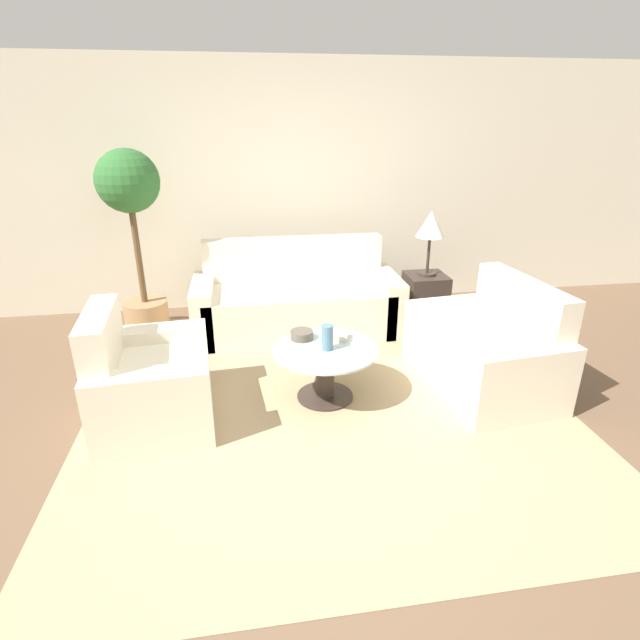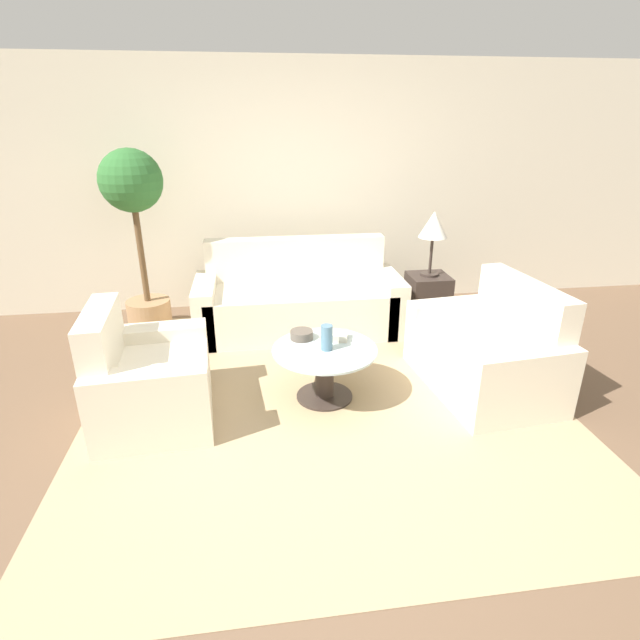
{
  "view_description": "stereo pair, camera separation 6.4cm",
  "coord_description": "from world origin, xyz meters",
  "px_view_note": "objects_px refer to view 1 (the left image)",
  "views": [
    {
      "loc": [
        -0.45,
        -2.72,
        2.04
      ],
      "look_at": [
        0.11,
        0.85,
        0.55
      ],
      "focal_mm": 28.0,
      "sensor_mm": 36.0,
      "label": 1
    },
    {
      "loc": [
        -0.39,
        -2.73,
        2.04
      ],
      "look_at": [
        0.11,
        0.85,
        0.55
      ],
      "focal_mm": 28.0,
      "sensor_mm": 36.0,
      "label": 2
    }
  ],
  "objects_px": {
    "vase": "(327,337)",
    "book_stack": "(334,336)",
    "armchair": "(145,384)",
    "coffee_table": "(325,366)",
    "table_lamp": "(431,226)",
    "potted_plant": "(132,215)",
    "loveseat": "(490,352)",
    "bowl": "(302,335)",
    "sofa_main": "(296,301)"
  },
  "relations": [
    {
      "from": "vase",
      "to": "book_stack",
      "type": "bearing_deg",
      "value": 64.48
    },
    {
      "from": "armchair",
      "to": "book_stack",
      "type": "relative_size",
      "value": 4.23
    },
    {
      "from": "coffee_table",
      "to": "table_lamp",
      "type": "relative_size",
      "value": 1.22
    },
    {
      "from": "potted_plant",
      "to": "loveseat",
      "type": "bearing_deg",
      "value": -28.64
    },
    {
      "from": "coffee_table",
      "to": "bowl",
      "type": "xyz_separation_m",
      "value": [
        -0.15,
        0.2,
        0.18
      ]
    },
    {
      "from": "coffee_table",
      "to": "table_lamp",
      "type": "bearing_deg",
      "value": 46.36
    },
    {
      "from": "sofa_main",
      "to": "table_lamp",
      "type": "bearing_deg",
      "value": -2.79
    },
    {
      "from": "sofa_main",
      "to": "potted_plant",
      "type": "bearing_deg",
      "value": 173.12
    },
    {
      "from": "book_stack",
      "to": "potted_plant",
      "type": "bearing_deg",
      "value": 151.97
    },
    {
      "from": "vase",
      "to": "table_lamp",
      "type": "bearing_deg",
      "value": 46.97
    },
    {
      "from": "vase",
      "to": "book_stack",
      "type": "height_order",
      "value": "vase"
    },
    {
      "from": "armchair",
      "to": "table_lamp",
      "type": "relative_size",
      "value": 1.54
    },
    {
      "from": "potted_plant",
      "to": "book_stack",
      "type": "height_order",
      "value": "potted_plant"
    },
    {
      "from": "armchair",
      "to": "coffee_table",
      "type": "height_order",
      "value": "armchair"
    },
    {
      "from": "coffee_table",
      "to": "bowl",
      "type": "height_order",
      "value": "bowl"
    },
    {
      "from": "armchair",
      "to": "table_lamp",
      "type": "xyz_separation_m",
      "value": [
        2.58,
        1.43,
        0.74
      ]
    },
    {
      "from": "table_lamp",
      "to": "vase",
      "type": "height_order",
      "value": "table_lamp"
    },
    {
      "from": "coffee_table",
      "to": "loveseat",
      "type": "bearing_deg",
      "value": 0.2
    },
    {
      "from": "sofa_main",
      "to": "coffee_table",
      "type": "distance_m",
      "value": 1.41
    },
    {
      "from": "armchair",
      "to": "vase",
      "type": "height_order",
      "value": "armchair"
    },
    {
      "from": "armchair",
      "to": "bowl",
      "type": "height_order",
      "value": "armchair"
    },
    {
      "from": "loveseat",
      "to": "book_stack",
      "type": "bearing_deg",
      "value": -102.9
    },
    {
      "from": "table_lamp",
      "to": "bowl",
      "type": "height_order",
      "value": "table_lamp"
    },
    {
      "from": "potted_plant",
      "to": "book_stack",
      "type": "bearing_deg",
      "value": -40.74
    },
    {
      "from": "coffee_table",
      "to": "book_stack",
      "type": "height_order",
      "value": "book_stack"
    },
    {
      "from": "loveseat",
      "to": "potted_plant",
      "type": "distance_m",
      "value": 3.42
    },
    {
      "from": "vase",
      "to": "bowl",
      "type": "relative_size",
      "value": 1.08
    },
    {
      "from": "armchair",
      "to": "bowl",
      "type": "distance_m",
      "value": 1.2
    },
    {
      "from": "loveseat",
      "to": "bowl",
      "type": "height_order",
      "value": "loveseat"
    },
    {
      "from": "loveseat",
      "to": "coffee_table",
      "type": "bearing_deg",
      "value": -95.73
    },
    {
      "from": "bowl",
      "to": "book_stack",
      "type": "relative_size",
      "value": 0.75
    },
    {
      "from": "coffee_table",
      "to": "potted_plant",
      "type": "bearing_deg",
      "value": 134.63
    },
    {
      "from": "table_lamp",
      "to": "book_stack",
      "type": "height_order",
      "value": "table_lamp"
    },
    {
      "from": "potted_plant",
      "to": "bowl",
      "type": "distance_m",
      "value": 2.11
    },
    {
      "from": "loveseat",
      "to": "coffee_table",
      "type": "xyz_separation_m",
      "value": [
        -1.33,
        -0.0,
        -0.02
      ]
    },
    {
      "from": "sofa_main",
      "to": "book_stack",
      "type": "distance_m",
      "value": 1.27
    },
    {
      "from": "book_stack",
      "to": "loveseat",
      "type": "bearing_deg",
      "value": 5.73
    },
    {
      "from": "coffee_table",
      "to": "vase",
      "type": "height_order",
      "value": "vase"
    },
    {
      "from": "armchair",
      "to": "coffee_table",
      "type": "bearing_deg",
      "value": -90.63
    },
    {
      "from": "table_lamp",
      "to": "loveseat",
      "type": "bearing_deg",
      "value": -87.72
    },
    {
      "from": "coffee_table",
      "to": "table_lamp",
      "type": "height_order",
      "value": "table_lamp"
    },
    {
      "from": "loveseat",
      "to": "vase",
      "type": "bearing_deg",
      "value": -95.07
    },
    {
      "from": "coffee_table",
      "to": "bowl",
      "type": "relative_size",
      "value": 4.45
    },
    {
      "from": "vase",
      "to": "coffee_table",
      "type": "bearing_deg",
      "value": 131.35
    },
    {
      "from": "armchair",
      "to": "sofa_main",
      "type": "bearing_deg",
      "value": -44.32
    },
    {
      "from": "sofa_main",
      "to": "armchair",
      "type": "distance_m",
      "value": 1.95
    },
    {
      "from": "bowl",
      "to": "potted_plant",
      "type": "bearing_deg",
      "value": 135.61
    },
    {
      "from": "loveseat",
      "to": "table_lamp",
      "type": "distance_m",
      "value": 1.53
    },
    {
      "from": "armchair",
      "to": "book_stack",
      "type": "height_order",
      "value": "armchair"
    },
    {
      "from": "coffee_table",
      "to": "bowl",
      "type": "bearing_deg",
      "value": 126.92
    }
  ]
}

